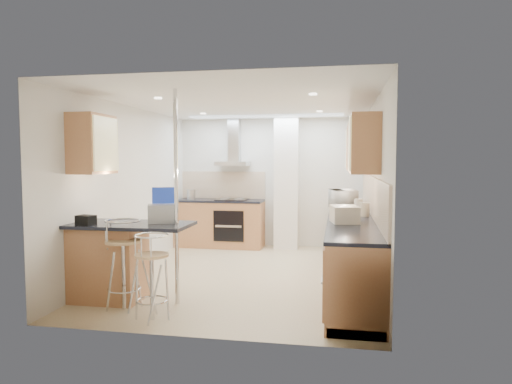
% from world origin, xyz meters
% --- Properties ---
extents(ground, '(4.80, 4.80, 0.00)m').
position_xyz_m(ground, '(0.00, 0.00, 0.00)').
color(ground, tan).
rests_on(ground, ground).
extents(room_shell, '(3.64, 4.84, 2.51)m').
position_xyz_m(room_shell, '(0.32, 0.38, 1.54)').
color(room_shell, white).
rests_on(room_shell, ground).
extents(right_counter, '(0.63, 4.40, 0.92)m').
position_xyz_m(right_counter, '(1.50, 0.00, 0.46)').
color(right_counter, '#B37147').
rests_on(right_counter, ground).
extents(back_counter, '(1.70, 0.63, 0.92)m').
position_xyz_m(back_counter, '(-0.95, 2.10, 0.46)').
color(back_counter, '#B37147').
rests_on(back_counter, ground).
extents(peninsula, '(1.47, 0.72, 0.94)m').
position_xyz_m(peninsula, '(-1.12, -1.45, 0.48)').
color(peninsula, '#B37147').
rests_on(peninsula, ground).
extents(microwave, '(0.48, 0.61, 0.30)m').
position_xyz_m(microwave, '(1.40, 0.77, 1.07)').
color(microwave, silver).
rests_on(microwave, right_counter).
extents(laptop, '(0.38, 0.34, 0.22)m').
position_xyz_m(laptop, '(-0.76, -1.34, 1.05)').
color(laptop, gray).
rests_on(laptop, peninsula).
extents(bag, '(0.23, 0.19, 0.11)m').
position_xyz_m(bag, '(-1.56, -1.66, 1.00)').
color(bag, black).
rests_on(bag, peninsula).
extents(bar_stool_near, '(0.53, 0.53, 1.03)m').
position_xyz_m(bar_stool_near, '(-1.06, -1.73, 0.52)').
color(bar_stool_near, tan).
rests_on(bar_stool_near, ground).
extents(bar_stool_end, '(0.45, 0.45, 0.92)m').
position_xyz_m(bar_stool_end, '(-0.60, -2.01, 0.46)').
color(bar_stool_end, tan).
rests_on(bar_stool_end, ground).
extents(jar_a, '(0.14, 0.14, 0.20)m').
position_xyz_m(jar_a, '(1.61, 0.34, 1.02)').
color(jar_a, beige).
rests_on(jar_a, right_counter).
extents(jar_b, '(0.13, 0.13, 0.17)m').
position_xyz_m(jar_b, '(1.49, 1.21, 1.00)').
color(jar_b, beige).
rests_on(jar_b, right_counter).
extents(jar_c, '(0.18, 0.18, 0.19)m').
position_xyz_m(jar_c, '(1.67, -0.11, 1.02)').
color(jar_c, '#BAB095').
rests_on(jar_c, right_counter).
extents(jar_d, '(0.13, 0.13, 0.12)m').
position_xyz_m(jar_d, '(1.42, -0.69, 0.98)').
color(jar_d, silver).
rests_on(jar_d, right_counter).
extents(bread_bin, '(0.38, 0.44, 0.21)m').
position_xyz_m(bread_bin, '(1.40, -0.79, 1.02)').
color(bread_bin, beige).
rests_on(bread_bin, right_counter).
extents(kettle, '(0.16, 0.16, 0.20)m').
position_xyz_m(kettle, '(-1.53, 2.09, 1.02)').
color(kettle, '#B5B8BA').
rests_on(kettle, back_counter).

